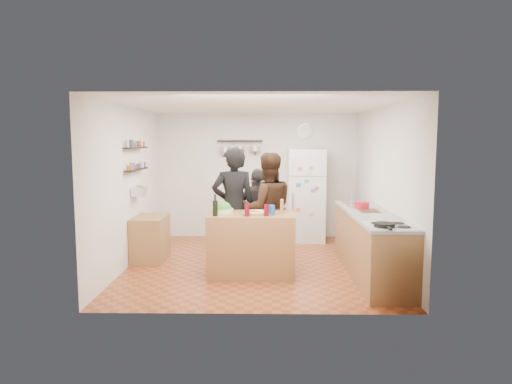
{
  "coord_description": "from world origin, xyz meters",
  "views": [
    {
      "loc": [
        0.12,
        -7.11,
        1.98
      ],
      "look_at": [
        0.0,
        0.1,
        1.15
      ],
      "focal_mm": 32.0,
      "sensor_mm": 36.0,
      "label": 1
    }
  ],
  "objects_px": {
    "counter_run": "(371,245)",
    "fridge": "(306,195)",
    "person_back": "(258,213)",
    "wall_clock": "(305,131)",
    "prep_island": "(251,244)",
    "red_bowl": "(362,205)",
    "salt_canister": "(272,210)",
    "skillet": "(385,225)",
    "side_table": "(150,238)",
    "salad_bowl": "(223,211)",
    "pepper_mill": "(282,207)",
    "person_left": "(234,207)",
    "wine_bottle": "(215,208)",
    "person_center": "(268,209)"
  },
  "relations": [
    {
      "from": "counter_run",
      "to": "skillet",
      "type": "distance_m",
      "value": 1.17
    },
    {
      "from": "person_back",
      "to": "side_table",
      "type": "distance_m",
      "value": 1.83
    },
    {
      "from": "pepper_mill",
      "to": "counter_run",
      "type": "bearing_deg",
      "value": -1.83
    },
    {
      "from": "salad_bowl",
      "to": "fridge",
      "type": "height_order",
      "value": "fridge"
    },
    {
      "from": "person_left",
      "to": "salt_canister",
      "type": "bearing_deg",
      "value": 124.05
    },
    {
      "from": "pepper_mill",
      "to": "person_back",
      "type": "distance_m",
      "value": 1.04
    },
    {
      "from": "wine_bottle",
      "to": "person_back",
      "type": "distance_m",
      "value": 1.38
    },
    {
      "from": "person_center",
      "to": "person_back",
      "type": "xyz_separation_m",
      "value": [
        -0.16,
        0.44,
        -0.14
      ]
    },
    {
      "from": "salt_canister",
      "to": "red_bowl",
      "type": "relative_size",
      "value": 0.61
    },
    {
      "from": "salt_canister",
      "to": "red_bowl",
      "type": "bearing_deg",
      "value": 23.39
    },
    {
      "from": "skillet",
      "to": "side_table",
      "type": "relative_size",
      "value": 0.32
    },
    {
      "from": "salt_canister",
      "to": "counter_run",
      "type": "relative_size",
      "value": 0.05
    },
    {
      "from": "person_center",
      "to": "skillet",
      "type": "bearing_deg",
      "value": 119.39
    },
    {
      "from": "skillet",
      "to": "red_bowl",
      "type": "distance_m",
      "value": 1.54
    },
    {
      "from": "person_left",
      "to": "side_table",
      "type": "relative_size",
      "value": 2.34
    },
    {
      "from": "counter_run",
      "to": "fridge",
      "type": "xyz_separation_m",
      "value": [
        -0.75,
        2.3,
        0.45
      ]
    },
    {
      "from": "red_bowl",
      "to": "side_table",
      "type": "xyz_separation_m",
      "value": [
        -3.39,
        0.28,
        -0.6
      ]
    },
    {
      "from": "wine_bottle",
      "to": "side_table",
      "type": "height_order",
      "value": "wine_bottle"
    },
    {
      "from": "skillet",
      "to": "fridge",
      "type": "distance_m",
      "value": 3.42
    },
    {
      "from": "salt_canister",
      "to": "fridge",
      "type": "relative_size",
      "value": 0.08
    },
    {
      "from": "person_center",
      "to": "side_table",
      "type": "bearing_deg",
      "value": -18.5
    },
    {
      "from": "fridge",
      "to": "person_left",
      "type": "bearing_deg",
      "value": -125.46
    },
    {
      "from": "wine_bottle",
      "to": "fridge",
      "type": "distance_m",
      "value": 2.95
    },
    {
      "from": "prep_island",
      "to": "fridge",
      "type": "height_order",
      "value": "fridge"
    },
    {
      "from": "salad_bowl",
      "to": "wine_bottle",
      "type": "bearing_deg",
      "value": -106.5
    },
    {
      "from": "fridge",
      "to": "wall_clock",
      "type": "height_order",
      "value": "wall_clock"
    },
    {
      "from": "salad_bowl",
      "to": "side_table",
      "type": "xyz_separation_m",
      "value": [
        -1.26,
        0.72,
        -0.58
      ]
    },
    {
      "from": "fridge",
      "to": "side_table",
      "type": "distance_m",
      "value": 3.14
    },
    {
      "from": "salad_bowl",
      "to": "side_table",
      "type": "bearing_deg",
      "value": 150.14
    },
    {
      "from": "side_table",
      "to": "fridge",
      "type": "bearing_deg",
      "value": 29.72
    },
    {
      "from": "wall_clock",
      "to": "prep_island",
      "type": "bearing_deg",
      "value": -110.96
    },
    {
      "from": "person_left",
      "to": "counter_run",
      "type": "xyz_separation_m",
      "value": [
        2.05,
        -0.48,
        -0.48
      ]
    },
    {
      "from": "skillet",
      "to": "wall_clock",
      "type": "bearing_deg",
      "value": 100.0
    },
    {
      "from": "wine_bottle",
      "to": "skillet",
      "type": "bearing_deg",
      "value": -20.93
    },
    {
      "from": "prep_island",
      "to": "salad_bowl",
      "type": "distance_m",
      "value": 0.64
    },
    {
      "from": "prep_island",
      "to": "person_center",
      "type": "relative_size",
      "value": 0.7
    },
    {
      "from": "person_left",
      "to": "fridge",
      "type": "bearing_deg",
      "value": -135.46
    },
    {
      "from": "prep_island",
      "to": "red_bowl",
      "type": "height_order",
      "value": "red_bowl"
    },
    {
      "from": "side_table",
      "to": "pepper_mill",
      "type": "bearing_deg",
      "value": -18.75
    },
    {
      "from": "salad_bowl",
      "to": "wall_clock",
      "type": "bearing_deg",
      "value": 61.06
    },
    {
      "from": "wine_bottle",
      "to": "person_center",
      "type": "xyz_separation_m",
      "value": [
        0.75,
        0.77,
        -0.13
      ]
    },
    {
      "from": "pepper_mill",
      "to": "person_left",
      "type": "bearing_deg",
      "value": 149.37
    },
    {
      "from": "person_back",
      "to": "prep_island",
      "type": "bearing_deg",
      "value": 97.69
    },
    {
      "from": "wine_bottle",
      "to": "person_left",
      "type": "relative_size",
      "value": 0.12
    },
    {
      "from": "counter_run",
      "to": "wall_clock",
      "type": "bearing_deg",
      "value": 105.92
    },
    {
      "from": "salt_canister",
      "to": "fridge",
      "type": "xyz_separation_m",
      "value": [
        0.71,
        2.43,
        -0.08
      ]
    },
    {
      "from": "wine_bottle",
      "to": "red_bowl",
      "type": "distance_m",
      "value": 2.32
    },
    {
      "from": "prep_island",
      "to": "person_back",
      "type": "height_order",
      "value": "person_back"
    },
    {
      "from": "wine_bottle",
      "to": "person_back",
      "type": "bearing_deg",
      "value": 64.05
    },
    {
      "from": "person_back",
      "to": "wall_clock",
      "type": "distance_m",
      "value": 2.35
    }
  ]
}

